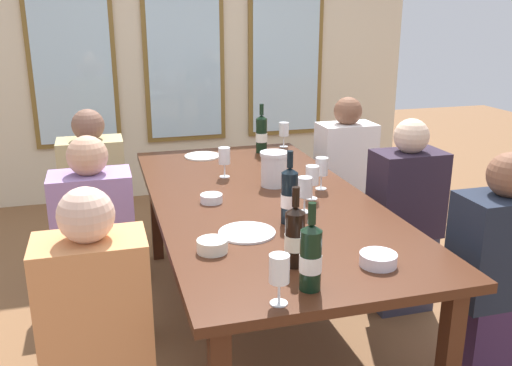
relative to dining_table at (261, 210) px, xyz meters
name	(u,v)px	position (x,y,z in m)	size (l,w,h in m)	color
ground_plane	(261,324)	(0.00, 0.00, -0.67)	(12.00, 12.00, 0.00)	brown
back_wall_with_windows	(183,35)	(0.00, 2.47, 0.78)	(4.29, 0.10, 2.90)	beige
dining_table	(261,210)	(0.00, 0.00, 0.00)	(1.09, 2.25, 0.74)	#452213
white_plate_0	(247,233)	(-0.19, -0.44, 0.07)	(0.25, 0.25, 0.01)	white
white_plate_1	(202,156)	(-0.14, 0.90, 0.07)	(0.23, 0.23, 0.01)	white
metal_pitcher	(274,169)	(0.13, 0.18, 0.16)	(0.16, 0.16, 0.19)	silver
wine_bottle_0	(261,134)	(0.27, 0.92, 0.19)	(0.08, 0.08, 0.33)	black
wine_bottle_1	(311,257)	(-0.11, -0.98, 0.19)	(0.08, 0.08, 0.32)	black
wine_bottle_2	(289,195)	(0.02, -0.37, 0.20)	(0.08, 0.08, 0.33)	black
wine_bottle_3	(295,236)	(-0.10, -0.79, 0.18)	(0.08, 0.08, 0.31)	black
tasting_bowl_0	(378,259)	(0.20, -0.88, 0.09)	(0.14, 0.14, 0.05)	white
tasting_bowl_1	(212,246)	(-0.38, -0.59, 0.09)	(0.12, 0.12, 0.05)	white
tasting_bowl_2	(211,198)	(-0.26, 0.00, 0.09)	(0.11, 0.11, 0.04)	white
wine_glass_0	(305,189)	(0.14, -0.26, 0.18)	(0.07, 0.07, 0.17)	white
wine_glass_1	(284,130)	(0.47, 1.03, 0.18)	(0.07, 0.07, 0.17)	white
wine_glass_2	(224,157)	(-0.10, 0.42, 0.19)	(0.07, 0.07, 0.17)	white
wine_glass_3	(312,176)	(0.24, -0.09, 0.19)	(0.07, 0.07, 0.17)	white
wine_glass_4	(279,270)	(-0.25, -1.05, 0.19)	(0.07, 0.07, 0.17)	white
wine_glass_5	(322,168)	(0.35, 0.05, 0.18)	(0.07, 0.07, 0.17)	white
seated_person_0	(96,253)	(-0.84, 0.02, -0.15)	(0.38, 0.24, 1.11)	#342E31
seated_person_1	(404,221)	(0.84, -0.01, -0.15)	(0.38, 0.24, 1.11)	#343544
seated_person_2	(95,204)	(-0.84, 0.77, -0.15)	(0.38, 0.24, 1.11)	#2B232C
seated_person_3	(344,181)	(0.84, 0.79, -0.15)	(0.38, 0.24, 1.11)	#32253A
seated_person_4	(98,344)	(-0.84, -0.79, -0.15)	(0.38, 0.24, 1.11)	#313232
seated_person_5	(495,283)	(0.84, -0.78, -0.15)	(0.38, 0.24, 1.11)	#372244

